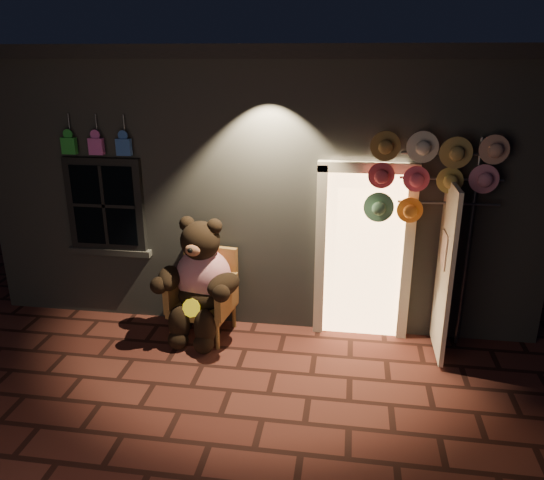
# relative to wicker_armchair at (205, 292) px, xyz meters

# --- Properties ---
(ground) EXTENTS (60.00, 60.00, 0.00)m
(ground) POSITION_rel_wicker_armchair_xyz_m (0.58, -1.21, -0.54)
(ground) COLOR #572821
(ground) RESTS_ON ground
(shop_building) EXTENTS (7.30, 5.95, 3.51)m
(shop_building) POSITION_rel_wicker_armchair_xyz_m (0.58, 2.78, 1.20)
(shop_building) COLOR slate
(shop_building) RESTS_ON ground
(wicker_armchair) EXTENTS (0.82, 0.76, 1.08)m
(wicker_armchair) POSITION_rel_wicker_armchair_xyz_m (0.00, 0.00, 0.00)
(wicker_armchair) COLOR olive
(wicker_armchair) RESTS_ON ground
(teddy_bear) EXTENTS (1.11, 0.93, 1.54)m
(teddy_bear) POSITION_rel_wicker_armchair_xyz_m (-0.01, -0.14, 0.22)
(teddy_bear) COLOR #AD1234
(teddy_bear) RESTS_ON ground
(hat_rack) EXTENTS (1.47, 0.22, 2.53)m
(hat_rack) POSITION_rel_wicker_armchair_xyz_m (2.59, 0.07, 1.54)
(hat_rack) COLOR #59595E
(hat_rack) RESTS_ON ground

